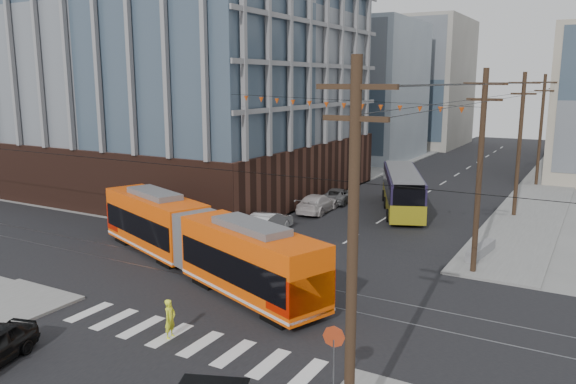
# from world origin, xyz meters

# --- Properties ---
(ground) EXTENTS (160.00, 160.00, 0.00)m
(ground) POSITION_xyz_m (0.00, 0.00, 0.00)
(ground) COLOR slate
(office_building) EXTENTS (30.00, 25.00, 28.60)m
(office_building) POSITION_xyz_m (-22.00, 23.00, 14.30)
(office_building) COLOR #381E16
(office_building) RESTS_ON ground
(bg_bldg_nw_near) EXTENTS (18.00, 16.00, 18.00)m
(bg_bldg_nw_near) POSITION_xyz_m (-17.00, 52.00, 9.00)
(bg_bldg_nw_near) COLOR #8C99A5
(bg_bldg_nw_near) RESTS_ON ground
(bg_bldg_nw_far) EXTENTS (16.00, 18.00, 20.00)m
(bg_bldg_nw_far) POSITION_xyz_m (-14.00, 72.00, 10.00)
(bg_bldg_nw_far) COLOR gray
(bg_bldg_nw_far) RESTS_ON ground
(utility_pole_near) EXTENTS (0.30, 0.30, 11.00)m
(utility_pole_near) POSITION_xyz_m (8.50, -6.00, 5.50)
(utility_pole_near) COLOR black
(utility_pole_near) RESTS_ON ground
(utility_pole_far) EXTENTS (0.30, 0.30, 11.00)m
(utility_pole_far) POSITION_xyz_m (8.50, 56.00, 5.50)
(utility_pole_far) COLOR black
(utility_pole_far) RESTS_ON ground
(streetcar) EXTENTS (18.62, 9.30, 3.65)m
(streetcar) POSITION_xyz_m (-4.76, 3.86, 1.82)
(streetcar) COLOR #F95006
(streetcar) RESTS_ON ground
(city_bus) EXTENTS (6.92, 12.00, 3.37)m
(city_bus) POSITION_xyz_m (0.24, 23.80, 1.69)
(city_bus) COLOR #1D1631
(city_bus) RESTS_ON ground
(parked_car_silver) EXTENTS (1.81, 4.70, 1.53)m
(parked_car_silver) POSITION_xyz_m (-5.56, 12.54, 0.76)
(parked_car_silver) COLOR silver
(parked_car_silver) RESTS_ON ground
(parked_car_white) EXTENTS (2.45, 5.24, 1.48)m
(parked_car_white) POSITION_xyz_m (-5.43, 19.81, 0.74)
(parked_car_white) COLOR silver
(parked_car_white) RESTS_ON ground
(parked_car_grey) EXTENTS (2.86, 4.85, 1.26)m
(parked_car_grey) POSITION_xyz_m (-5.55, 23.99, 0.63)
(parked_car_grey) COLOR #606060
(parked_car_grey) RESTS_ON ground
(pedestrian) EXTENTS (0.47, 0.65, 1.65)m
(pedestrian) POSITION_xyz_m (-0.64, -3.13, 0.82)
(pedestrian) COLOR #F4FF2D
(pedestrian) RESTS_ON ground
(stop_sign) EXTENTS (0.86, 0.86, 2.45)m
(stop_sign) POSITION_xyz_m (7.10, -4.03, 1.23)
(stop_sign) COLOR #A33416
(stop_sign) RESTS_ON ground
(jersey_barrier) EXTENTS (1.32, 3.85, 0.75)m
(jersey_barrier) POSITION_xyz_m (8.30, 14.14, 0.38)
(jersey_barrier) COLOR #5F5F5F
(jersey_barrier) RESTS_ON ground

